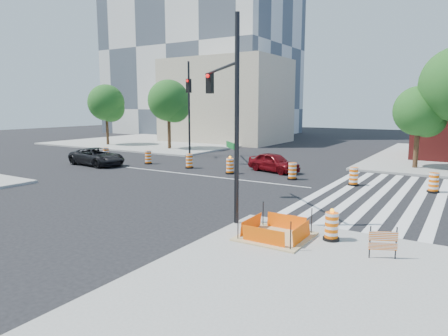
{
  "coord_description": "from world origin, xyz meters",
  "views": [
    {
      "loc": [
        14.23,
        -20.58,
        4.42
      ],
      "look_at": [
        4.0,
        -4.17,
        1.4
      ],
      "focal_mm": 32.0,
      "sensor_mm": 36.0,
      "label": 1
    }
  ],
  "objects_px": {
    "signal_pole_se": "(226,102)",
    "signal_pole_nw": "(189,100)",
    "dark_suv": "(97,157)",
    "red_coupe": "(274,162)"
  },
  "relations": [
    {
      "from": "signal_pole_se",
      "to": "signal_pole_nw",
      "type": "distance_m",
      "value": 18.03
    },
    {
      "from": "dark_suv",
      "to": "signal_pole_nw",
      "type": "xyz_separation_m",
      "value": [
        3.58,
        6.77,
        4.28
      ]
    },
    {
      "from": "red_coupe",
      "to": "dark_suv",
      "type": "distance_m",
      "value": 13.24
    },
    {
      "from": "dark_suv",
      "to": "signal_pole_nw",
      "type": "bearing_deg",
      "value": -22.82
    },
    {
      "from": "signal_pole_se",
      "to": "red_coupe",
      "type": "bearing_deg",
      "value": -30.27
    },
    {
      "from": "red_coupe",
      "to": "signal_pole_se",
      "type": "relative_size",
      "value": 0.51
    },
    {
      "from": "red_coupe",
      "to": "signal_pole_se",
      "type": "xyz_separation_m",
      "value": [
        3.0,
        -10.99,
        3.93
      ]
    },
    {
      "from": "red_coupe",
      "to": "signal_pole_se",
      "type": "bearing_deg",
      "value": -148.0
    },
    {
      "from": "signal_pole_se",
      "to": "signal_pole_nw",
      "type": "xyz_separation_m",
      "value": [
        -11.95,
        13.5,
        0.37
      ]
    },
    {
      "from": "signal_pole_se",
      "to": "dark_suv",
      "type": "bearing_deg",
      "value": 21.06
    }
  ]
}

